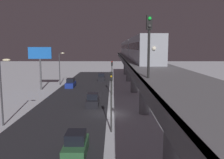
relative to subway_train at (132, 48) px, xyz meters
The scene contains 14 objects.
ground_plane 23.24m from the subway_train, 75.74° to the left, with size 240.00×240.00×0.00m, color silver.
avenue_asphalt 24.93m from the subway_train, 63.36° to the left, with size 11.00×109.38×0.01m, color #28282D.
elevated_railway 21.06m from the subway_train, 89.75° to the left, with size 5.00×109.38×6.92m.
subway_train is the anchor object (origin of this frame).
rail_signal 37.01m from the subway_train, 87.05° to the left, with size 0.36×0.41×4.00m.
sedan_blue 15.83m from the subway_train, ahead, with size 1.91×4.66×1.97m.
sedan_green 35.10m from the subway_train, 77.72° to the left, with size 1.80×4.09×1.97m.
sedan_black_2 16.10m from the subway_train, 58.76° to the right, with size 1.80×4.59×1.97m.
sedan_black_3 19.75m from the subway_train, 66.30° to the left, with size 1.80×4.17×1.97m.
traffic_light_near 28.66m from the subway_train, 81.10° to the left, with size 0.32×0.44×6.40m.
traffic_light_mid 10.28m from the subway_train, 61.74° to the left, with size 0.32×0.44×6.40m.
commercial_billboard 19.55m from the subway_train, ahead, with size 4.80×0.36×8.90m.
street_lamp_near 30.97m from the subway_train, 57.41° to the left, with size 1.35×0.44×7.65m.
street_lamp_far 17.49m from the subway_train, 13.97° to the right, with size 1.35×0.44×7.65m.
Camera 1 is at (-1.10, 31.67, 8.93)m, focal length 38.76 mm.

